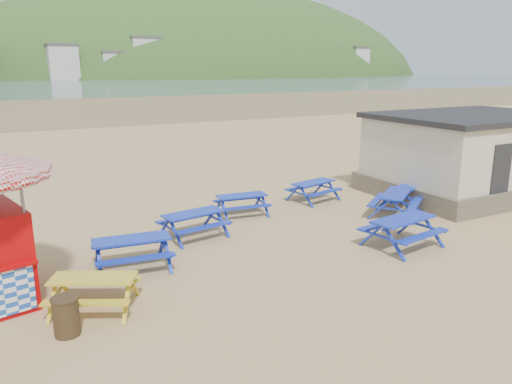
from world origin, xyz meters
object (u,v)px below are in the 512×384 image
picnic_table_blue_b (194,225)px  amenity_block (470,154)px  picnic_table_blue_a (242,205)px  picnic_table_yellow (94,293)px  litter_bin (66,316)px

picnic_table_blue_b → amenity_block: bearing=-9.7°
picnic_table_blue_a → picnic_table_yellow: 7.43m
picnic_table_yellow → litter_bin: 1.04m
picnic_table_blue_a → picnic_table_yellow: picnic_table_yellow is taller
amenity_block → picnic_table_yellow: bearing=-167.9°
picnic_table_yellow → amenity_block: bearing=39.2°
picnic_table_blue_b → litter_bin: (-4.15, -4.12, 0.01)m
picnic_table_yellow → picnic_table_blue_a: bearing=66.1°
picnic_table_blue_a → picnic_table_blue_b: bearing=-142.4°
litter_bin → picnic_table_yellow: bearing=50.4°
picnic_table_blue_b → amenity_block: (11.71, -0.05, 1.19)m
picnic_table_blue_a → picnic_table_yellow: bearing=-134.2°
litter_bin → amenity_block: (15.86, 4.06, 1.18)m
picnic_table_blue_a → litter_bin: bearing=-132.8°
picnic_table_blue_b → picnic_table_blue_a: bearing=21.4°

